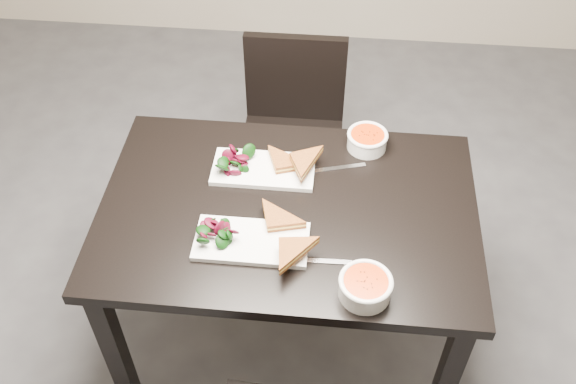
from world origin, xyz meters
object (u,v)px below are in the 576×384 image
object	(u,v)px
plate_far	(263,169)
soup_bowl_far	(367,139)
table	(288,228)
plate_near	(252,241)
chair_far	(293,126)
soup_bowl_near	(365,286)

from	to	relation	value
plate_far	soup_bowl_far	distance (m)	0.38
table	plate_far	bearing A→B (deg)	122.22
table	plate_near	distance (m)	0.21
plate_near	plate_far	bearing A→B (deg)	90.55
plate_near	plate_far	xyz separation A→B (m)	(-0.00, 0.31, -0.00)
plate_far	soup_bowl_far	bearing A→B (deg)	24.40
soup_bowl_far	chair_far	bearing A→B (deg)	126.07
plate_far	soup_bowl_far	world-z (taller)	soup_bowl_far
chair_far	plate_far	bearing A→B (deg)	-95.33
chair_far	soup_bowl_near	xyz separation A→B (m)	(0.29, -1.02, 0.30)
soup_bowl_near	soup_bowl_far	bearing A→B (deg)	90.19
soup_bowl_far	plate_near	bearing A→B (deg)	-125.92
soup_bowl_near	chair_far	bearing A→B (deg)	106.11
soup_bowl_near	soup_bowl_far	world-z (taller)	soup_bowl_near
plate_near	soup_bowl_near	size ratio (longest dim) A/B	2.25
plate_near	soup_bowl_near	distance (m)	0.37
chair_far	soup_bowl_far	xyz separation A→B (m)	(0.29, -0.40, 0.30)
soup_bowl_far	soup_bowl_near	bearing A→B (deg)	-89.81
table	plate_near	xyz separation A→B (m)	(-0.09, -0.16, 0.11)
plate_near	plate_far	distance (m)	0.31
soup_bowl_far	table	bearing A→B (deg)	-128.17
chair_far	plate_near	distance (m)	0.91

